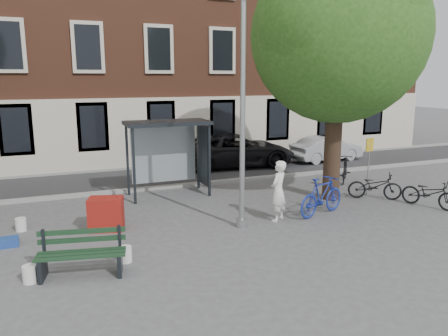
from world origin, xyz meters
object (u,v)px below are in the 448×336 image
Objects in this scene: painter at (278,191)px; notice_sign at (369,154)px; car_dark at (235,150)px; bike_a at (375,186)px; red_stand at (106,214)px; car_silver at (326,149)px; bike_d at (345,169)px; bus_shelter at (178,140)px; bike_b at (322,196)px; bench at (82,256)px; bike_c at (429,193)px; lamppost at (243,127)px.

notice_sign is (4.32, 1.34, 0.59)m from painter.
car_dark is 6.84m from notice_sign.
bike_a is 1.95× the size of red_stand.
car_silver is 13.05m from red_stand.
bus_shelter is at bearing 34.58° from bike_d.
car_dark is 1.48× the size of car_silver.
bike_b is 9.02m from car_silver.
bus_shelter is 1.66× the size of bike_d.
painter is at bearing -65.54° from bus_shelter.
bike_b is at bearing -177.67° from car_dark.
notice_sign is at bearing 115.84° from bike_d.
bus_shelter is at bearing 105.36° from car_silver.
bench is 0.96× the size of bike_b.
car_silver is (12.29, 8.90, 0.19)m from bench.
notice_sign reaches higher than bike_d.
bike_c is at bearing -117.94° from bike_b.
bike_a is 7.28m from car_dark.
car_dark is at bearing 98.82° from notice_sign.
painter is 0.91× the size of bike_b.
lamppost is 5.94m from bike_a.
bike_c is at bearing 135.12° from bike_d.
notice_sign is (6.13, -2.63, -0.44)m from bus_shelter.
bike_d is 0.46× the size of car_silver.
bike_a is 1.71m from bike_c.
bus_shelter is at bearing 68.04° from bench.
bench is at bearing -161.18° from lamppost.
bike_c is 8.09m from car_silver.
red_stand is (-2.89, -2.92, -1.47)m from bus_shelter.
painter is (1.81, -3.97, -1.03)m from bus_shelter.
car_silver is 1.85× the size of notice_sign.
bus_shelter reaches higher than bike_d.
lamppost is at bearing -175.90° from notice_sign.
bike_b is 3.27m from notice_sign.
car_silver is (5.28, 7.31, 0.03)m from bike_b.
car_dark is at bearing 67.69° from lamppost.
bike_c reaches higher than red_stand.
red_stand is at bearing 141.25° from car_dark.
bike_b is 6.27m from red_stand.
bike_b is (7.01, 1.59, 0.16)m from bench.
bike_c is (5.13, -0.63, -0.42)m from painter.
bench is 1.07× the size of bike_a.
lamppost reaches higher than notice_sign.
painter is at bearing 171.70° from car_dark.
painter is at bearing 134.74° from bike_a.
notice_sign is (-0.81, 1.97, 1.02)m from bike_c.
bus_shelter is at bearing 140.89° from car_dark.
car_silver is (2.58, 6.49, 0.15)m from bike_a.
lamppost is 3.25× the size of bench.
bike_c is at bearing 16.98° from bench.
bus_shelter is 1.61× the size of painter.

